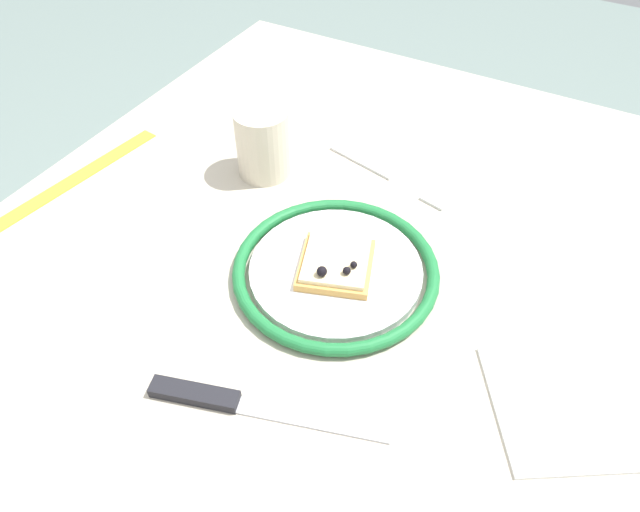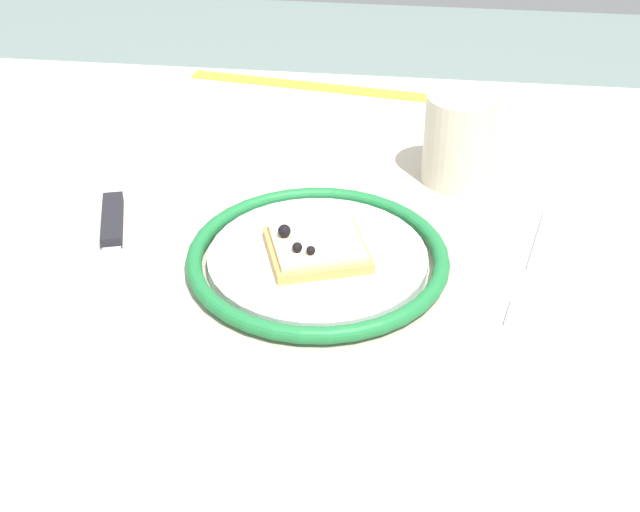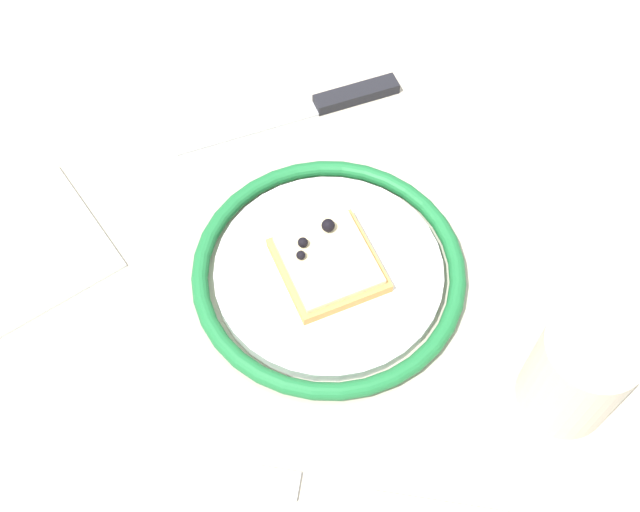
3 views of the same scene
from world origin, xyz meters
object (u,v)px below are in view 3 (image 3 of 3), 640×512
object	(u,v)px
dining_table	(348,301)
cup	(577,373)
knife	(327,103)
fork	(379,500)
plate	(329,271)
pizza_slice_near	(328,263)
napkin	(31,247)

from	to	relation	value
dining_table	cup	distance (m)	0.25
knife	fork	world-z (taller)	knife
plate	fork	xyz separation A→B (m)	(-0.20, -0.02, -0.01)
fork	cup	distance (m)	0.18
dining_table	fork	size ratio (longest dim) A/B	5.54
cup	fork	bearing A→B (deg)	114.79
pizza_slice_near	fork	distance (m)	0.20
dining_table	fork	distance (m)	0.23
pizza_slice_near	cup	size ratio (longest dim) A/B	1.14
plate	cup	world-z (taller)	cup
plate	fork	world-z (taller)	plate
cup	plate	bearing A→B (deg)	54.74
fork	napkin	world-z (taller)	same
cup	napkin	bearing A→B (deg)	68.54
knife	fork	xyz separation A→B (m)	(-0.40, -0.01, -0.00)
plate	dining_table	bearing A→B (deg)	-53.58
plate	napkin	size ratio (longest dim) A/B	1.74
fork	cup	world-z (taller)	cup
dining_table	knife	distance (m)	0.21
dining_table	pizza_slice_near	bearing A→B (deg)	123.87
pizza_slice_near	fork	world-z (taller)	pizza_slice_near
fork	cup	xyz separation A→B (m)	(0.07, -0.16, 0.05)
pizza_slice_near	napkin	xyz separation A→B (m)	(0.05, 0.27, -0.02)
plate	napkin	world-z (taller)	plate
napkin	cup	bearing A→B (deg)	-111.46
fork	napkin	distance (m)	0.39
pizza_slice_near	cup	bearing A→B (deg)	-125.39
cup	napkin	distance (m)	0.49
dining_table	cup	bearing A→B (deg)	-132.00
knife	fork	distance (m)	0.40
cup	napkin	world-z (taller)	cup
dining_table	fork	xyz separation A→B (m)	(-0.22, -0.00, 0.08)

